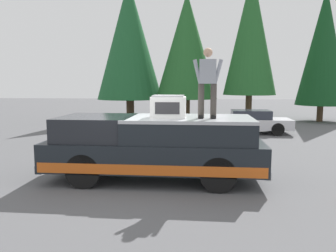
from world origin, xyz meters
name	(u,v)px	position (x,y,z in m)	size (l,w,h in m)	color
ground_plane	(137,183)	(0.00, 0.00, 0.00)	(90.00, 90.00, 0.00)	#565659
pickup_truck	(155,147)	(0.39, -0.40, 0.87)	(2.01, 5.54, 1.65)	black
compressor_unit	(169,107)	(0.19, -0.77, 1.93)	(0.65, 0.84, 0.56)	white
person_on_truck_bed	(208,81)	(0.15, -1.73, 2.55)	(0.29, 0.72, 1.69)	#423D38
parked_car_silver	(249,122)	(8.90, -4.00, 0.58)	(1.64, 4.10, 1.16)	silver
conifer_far_left	(324,47)	(14.59, -9.36, 4.80)	(3.21, 3.21, 8.53)	#4C3826
conifer_left	(251,33)	(13.88, -4.66, 5.61)	(3.32, 3.32, 9.50)	#4C3826
conifer_center_left	(187,46)	(14.60, -0.60, 4.93)	(4.12, 4.12, 8.42)	#4C3826
conifer_center_right	(129,40)	(15.09, 3.37, 5.42)	(4.52, 4.52, 9.48)	#4C3826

